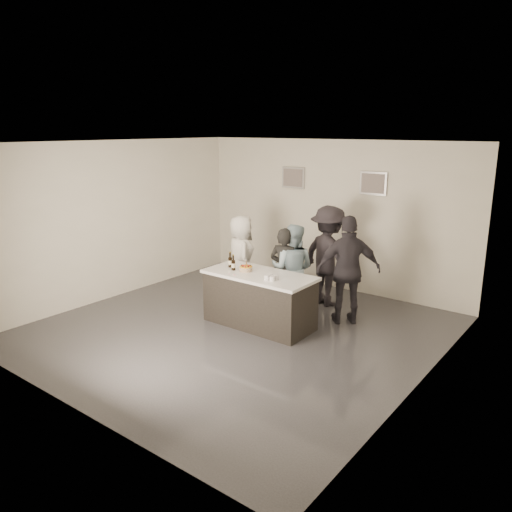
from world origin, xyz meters
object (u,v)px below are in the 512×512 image
(bar_counter, at_px, (259,299))
(beer_bottle_a, at_px, (230,260))
(person_main_black, at_px, (284,271))
(beer_bottle_b, at_px, (233,263))
(person_main_blue, at_px, (292,269))
(person_guest_left, at_px, (241,257))
(person_guest_back, at_px, (329,256))
(person_guest_right, at_px, (348,270))
(cake, at_px, (246,269))

(bar_counter, bearing_deg, beer_bottle_a, 179.50)
(bar_counter, distance_m, person_main_black, 0.79)
(bar_counter, relative_size, beer_bottle_a, 7.15)
(beer_bottle_a, height_order, person_main_black, person_main_black)
(beer_bottle_b, relative_size, person_main_black, 0.17)
(person_main_black, bearing_deg, bar_counter, 82.67)
(person_main_blue, bearing_deg, bar_counter, 65.51)
(bar_counter, xyz_separation_m, beer_bottle_a, (-0.63, 0.01, 0.58))
(person_guest_left, relative_size, person_guest_back, 0.87)
(person_main_black, xyz_separation_m, person_guest_back, (0.38, 0.88, 0.15))
(beer_bottle_a, distance_m, person_guest_right, 2.00)
(cake, bearing_deg, person_main_black, 68.92)
(person_guest_right, distance_m, person_guest_back, 0.93)
(beer_bottle_a, bearing_deg, person_guest_right, 29.73)
(cake, distance_m, person_guest_right, 1.71)
(person_guest_right, bearing_deg, beer_bottle_b, -4.52)
(cake, bearing_deg, person_guest_right, 36.47)
(beer_bottle_a, relative_size, person_main_blue, 0.16)
(person_main_blue, relative_size, person_guest_left, 0.99)
(beer_bottle_b, relative_size, person_guest_left, 0.16)
(person_guest_left, bearing_deg, person_main_black, -150.34)
(person_guest_back, bearing_deg, person_main_blue, 85.08)
(person_main_black, bearing_deg, beer_bottle_a, 41.62)
(person_guest_left, bearing_deg, person_guest_back, -116.22)
(cake, distance_m, person_main_blue, 0.95)
(beer_bottle_a, distance_m, person_guest_back, 1.89)
(bar_counter, height_order, person_guest_right, person_guest_right)
(person_main_black, height_order, person_main_blue, person_main_blue)
(person_guest_right, bearing_deg, person_guest_left, -37.90)
(cake, bearing_deg, beer_bottle_b, -155.74)
(beer_bottle_b, height_order, person_guest_back, person_guest_back)
(beer_bottle_b, distance_m, person_guest_left, 1.25)
(person_guest_back, bearing_deg, bar_counter, 93.40)
(person_main_black, relative_size, person_guest_right, 0.84)
(cake, bearing_deg, bar_counter, 3.93)
(person_main_blue, bearing_deg, person_guest_back, -130.60)
(bar_counter, distance_m, person_main_blue, 0.93)
(bar_counter, relative_size, person_guest_right, 1.01)
(bar_counter, relative_size, person_main_blue, 1.16)
(beer_bottle_b, bearing_deg, beer_bottle_a, 145.71)
(person_guest_left, relative_size, person_guest_right, 0.88)
(bar_counter, bearing_deg, person_main_black, 88.78)
(person_guest_back, bearing_deg, person_guest_left, 40.83)
(person_main_black, distance_m, person_guest_right, 1.13)
(beer_bottle_b, xyz_separation_m, person_guest_right, (1.57, 1.10, -0.11))
(person_main_black, height_order, person_guest_back, person_guest_back)
(bar_counter, relative_size, person_guest_left, 1.15)
(beer_bottle_a, xyz_separation_m, person_guest_right, (1.73, 0.99, -0.11))
(person_guest_left, bearing_deg, beer_bottle_b, 163.11)
(person_guest_left, bearing_deg, cake, 172.68)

